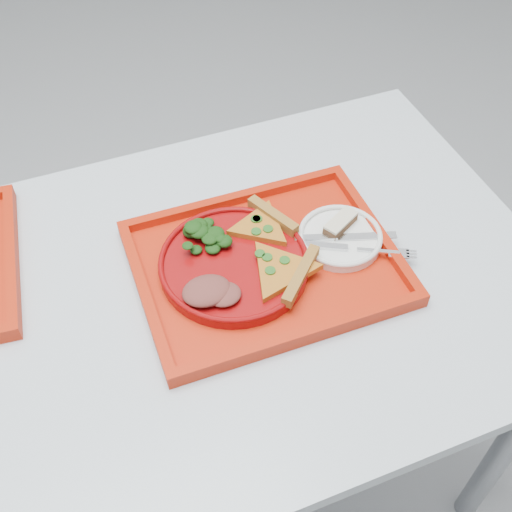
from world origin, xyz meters
name	(u,v)px	position (x,y,z in m)	size (l,w,h in m)	color
ground	(151,494)	(0.00, 0.00, 0.00)	(10.00, 10.00, 0.00)	#94959C
table	(103,349)	(0.00, 0.00, 0.68)	(1.60, 0.80, 0.75)	silver
tray_main	(265,266)	(0.31, 0.01, 0.76)	(0.45, 0.35, 0.01)	#B62009
dinner_plate	(234,265)	(0.25, 0.02, 0.77)	(0.26, 0.26, 0.02)	maroon
side_plate	(340,239)	(0.45, 0.01, 0.77)	(0.15, 0.15, 0.01)	white
pizza_slice_a	(281,268)	(0.32, -0.03, 0.79)	(0.15, 0.13, 0.02)	#C58D20
pizza_slice_b	(261,225)	(0.32, 0.07, 0.79)	(0.13, 0.11, 0.02)	#C58D20
salad_heap	(200,235)	(0.21, 0.08, 0.80)	(0.08, 0.07, 0.04)	black
meat_portion	(206,291)	(0.19, -0.03, 0.79)	(0.08, 0.07, 0.02)	brown
dessert_bar	(340,223)	(0.46, 0.03, 0.79)	(0.08, 0.06, 0.02)	#492E18
knife	(345,237)	(0.46, 0.00, 0.78)	(0.18, 0.02, 0.01)	silver
fork	(356,249)	(0.46, -0.03, 0.78)	(0.18, 0.02, 0.01)	silver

